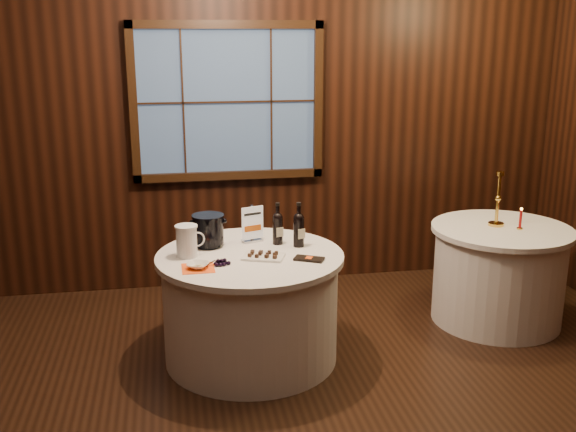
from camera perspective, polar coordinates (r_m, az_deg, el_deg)
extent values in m
cube|color=black|center=(5.88, -5.14, 8.19)|extent=(6.00, 0.02, 3.00)
cube|color=#3C567E|center=(5.84, -5.15, 9.61)|extent=(1.50, 0.01, 1.20)
cylinder|color=silver|center=(4.73, -3.17, -7.89)|extent=(1.20, 1.20, 0.73)
cylinder|color=silver|center=(4.59, -3.24, -3.48)|extent=(1.28, 1.28, 0.04)
cylinder|color=silver|center=(5.58, 17.36, -4.91)|extent=(1.00, 1.00, 0.73)
cylinder|color=silver|center=(5.46, 17.68, -1.12)|extent=(1.08, 1.08, 0.04)
cube|color=#AEAEB5|center=(4.85, -3.05, -2.09)|extent=(0.16, 0.12, 0.01)
cube|color=#AEAEB5|center=(4.81, -3.08, -0.55)|extent=(0.02, 0.02, 0.26)
cube|color=white|center=(4.80, -3.06, -0.59)|extent=(0.16, 0.06, 0.24)
cylinder|color=black|center=(4.77, -0.88, -1.26)|extent=(0.07, 0.07, 0.19)
sphere|color=black|center=(4.74, -0.88, -0.14)|extent=(0.07, 0.07, 0.07)
cylinder|color=black|center=(4.73, -0.89, 0.48)|extent=(0.03, 0.03, 0.09)
cylinder|color=black|center=(4.72, -0.89, 0.99)|extent=(0.03, 0.03, 0.02)
cube|color=beige|center=(4.73, -0.81, -1.39)|extent=(0.05, 0.02, 0.07)
cylinder|color=black|center=(4.71, 0.91, -1.40)|extent=(0.08, 0.08, 0.20)
sphere|color=black|center=(4.68, 0.92, -0.20)|extent=(0.08, 0.08, 0.08)
cylinder|color=black|center=(4.67, 0.92, 0.46)|extent=(0.03, 0.03, 0.09)
cylinder|color=black|center=(4.66, 0.92, 1.01)|extent=(0.03, 0.03, 0.02)
cube|color=beige|center=(4.67, 1.00, -1.54)|extent=(0.05, 0.02, 0.07)
cylinder|color=black|center=(4.77, -6.72, -2.42)|extent=(0.16, 0.16, 0.03)
cylinder|color=black|center=(4.73, -6.76, -1.20)|extent=(0.21, 0.21, 0.18)
cylinder|color=black|center=(4.71, -6.80, -0.02)|extent=(0.23, 0.23, 0.02)
cube|color=white|center=(4.51, -2.10, -3.46)|extent=(0.32, 0.26, 0.02)
cube|color=black|center=(4.46, 1.80, -3.64)|extent=(0.22, 0.17, 0.02)
cylinder|color=#362413|center=(4.38, -6.57, -3.96)|extent=(0.07, 0.01, 0.03)
cylinder|color=silver|center=(4.55, -8.57, -2.18)|extent=(0.14, 0.14, 0.21)
cylinder|color=silver|center=(4.52, -8.63, -0.88)|extent=(0.15, 0.15, 0.01)
torus|color=silver|center=(4.55, -7.67, -2.01)|extent=(0.11, 0.03, 0.10)
cube|color=#F75214|center=(4.35, -7.62, -4.40)|extent=(0.21, 0.21, 0.00)
imported|color=white|center=(4.34, -7.63, -4.17)|extent=(0.18, 0.18, 0.03)
cylinder|color=gold|center=(5.48, 17.19, -0.66)|extent=(0.12, 0.12, 0.02)
cylinder|color=gold|center=(5.44, 17.35, 1.35)|extent=(0.03, 0.03, 0.37)
cylinder|color=gold|center=(5.39, 17.53, 3.45)|extent=(0.06, 0.06, 0.03)
cylinder|color=gold|center=(5.44, 19.02, -1.01)|extent=(0.05, 0.05, 0.01)
cylinder|color=#950B0C|center=(5.42, 19.09, -0.25)|extent=(0.02, 0.02, 0.14)
sphere|color=#FFB23F|center=(5.40, 19.16, 0.57)|extent=(0.02, 0.02, 0.02)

